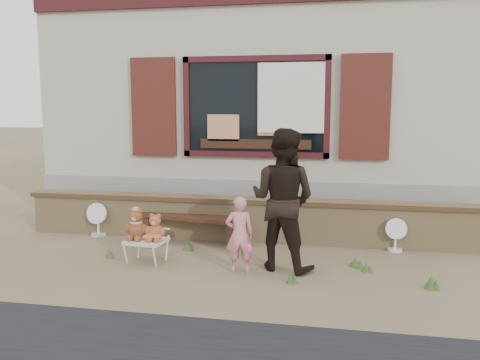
% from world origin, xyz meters
% --- Properties ---
extents(ground, '(80.00, 80.00, 0.00)m').
position_xyz_m(ground, '(0.00, 0.00, 0.00)').
color(ground, brown).
rests_on(ground, ground).
extents(shopfront, '(8.04, 5.13, 4.00)m').
position_xyz_m(shopfront, '(0.00, 4.49, 2.00)').
color(shopfront, gray).
rests_on(shopfront, ground).
extents(brick_wall, '(7.10, 0.36, 0.67)m').
position_xyz_m(brick_wall, '(0.00, 1.00, 0.34)').
color(brick_wall, tan).
rests_on(brick_wall, ground).
extents(bench, '(1.65, 0.63, 0.41)m').
position_xyz_m(bench, '(-0.80, 0.74, 0.30)').
color(bench, black).
rests_on(bench, ground).
extents(folding_chair, '(0.54, 0.49, 0.30)m').
position_xyz_m(folding_chair, '(-1.08, -0.36, 0.28)').
color(folding_chair, beige).
rests_on(folding_chair, ground).
extents(teddy_bear_left, '(0.34, 0.30, 0.42)m').
position_xyz_m(teddy_bear_left, '(-1.22, -0.35, 0.52)').
color(teddy_bear_left, brown).
rests_on(teddy_bear_left, folding_chair).
extents(teddy_bear_right, '(0.29, 0.26, 0.37)m').
position_xyz_m(teddy_bear_right, '(-0.94, -0.38, 0.49)').
color(teddy_bear_right, brown).
rests_on(teddy_bear_right, folding_chair).
extents(child, '(0.39, 0.30, 0.96)m').
position_xyz_m(child, '(0.21, -0.53, 0.48)').
color(child, pink).
rests_on(child, ground).
extents(adult, '(1.04, 0.92, 1.79)m').
position_xyz_m(adult, '(0.72, -0.29, 0.90)').
color(adult, black).
rests_on(adult, ground).
extents(fan_left, '(0.34, 0.23, 0.54)m').
position_xyz_m(fan_left, '(-2.36, 0.80, 0.27)').
color(fan_left, silver).
rests_on(fan_left, ground).
extents(fan_right, '(0.30, 0.21, 0.49)m').
position_xyz_m(fan_right, '(2.23, 0.80, 0.24)').
color(fan_right, silver).
rests_on(fan_right, ground).
extents(grass_tufts, '(4.26, 1.45, 0.16)m').
position_xyz_m(grass_tufts, '(0.48, -0.12, 0.07)').
color(grass_tufts, '#355120').
rests_on(grass_tufts, ground).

